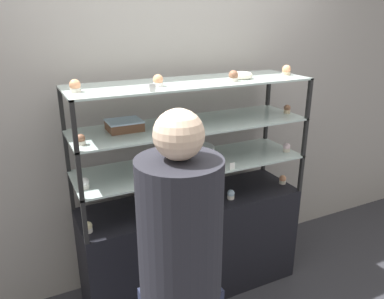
# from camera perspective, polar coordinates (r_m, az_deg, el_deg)

# --- Properties ---
(ground_plane) EXTENTS (20.00, 20.00, 0.00)m
(ground_plane) POSITION_cam_1_polar(r_m,az_deg,el_deg) (3.03, -0.00, -20.10)
(ground_plane) COLOR #2D2D33
(back_wall) EXTENTS (8.00, 0.05, 2.60)m
(back_wall) POSITION_cam_1_polar(r_m,az_deg,el_deg) (2.75, -3.49, 6.19)
(back_wall) COLOR gray
(back_wall) RESTS_ON ground_plane
(display_base) EXTENTS (1.55, 0.47, 0.74)m
(display_base) POSITION_cam_1_polar(r_m,az_deg,el_deg) (2.81, -0.00, -14.30)
(display_base) COLOR black
(display_base) RESTS_ON ground_plane
(display_riser_lower) EXTENTS (1.55, 0.47, 0.27)m
(display_riser_lower) POSITION_cam_1_polar(r_m,az_deg,el_deg) (2.51, -0.00, -2.37)
(display_riser_lower) COLOR black
(display_riser_lower) RESTS_ON display_base
(display_riser_middle) EXTENTS (1.55, 0.47, 0.27)m
(display_riser_middle) POSITION_cam_1_polar(r_m,az_deg,el_deg) (2.42, -0.00, 3.62)
(display_riser_middle) COLOR black
(display_riser_middle) RESTS_ON display_riser_lower
(display_riser_upper) EXTENTS (1.55, 0.47, 0.27)m
(display_riser_upper) POSITION_cam_1_polar(r_m,az_deg,el_deg) (2.36, -0.00, 9.98)
(display_riser_upper) COLOR black
(display_riser_upper) RESTS_ON display_riser_middle
(layer_cake_centerpiece) EXTENTS (0.21, 0.21, 0.12)m
(layer_cake_centerpiece) POSITION_cam_1_polar(r_m,az_deg,el_deg) (2.48, 0.96, -0.84)
(layer_cake_centerpiece) COLOR #C66660
(layer_cake_centerpiece) RESTS_ON display_riser_lower
(sheet_cake_frosted) EXTENTS (0.21, 0.18, 0.06)m
(sheet_cake_frosted) POSITION_cam_1_polar(r_m,az_deg,el_deg) (2.31, -10.27, 3.68)
(sheet_cake_frosted) COLOR brown
(sheet_cake_frosted) RESTS_ON display_riser_middle
(cupcake_0) EXTENTS (0.05, 0.05, 0.07)m
(cupcake_0) POSITION_cam_1_polar(r_m,az_deg,el_deg) (2.32, -15.57, -11.32)
(cupcake_0) COLOR white
(cupcake_0) RESTS_ON display_base
(cupcake_1) EXTENTS (0.05, 0.05, 0.07)m
(cupcake_1) POSITION_cam_1_polar(r_m,az_deg,el_deg) (2.43, -4.26, -9.10)
(cupcake_1) COLOR beige
(cupcake_1) RESTS_ON display_base
(cupcake_2) EXTENTS (0.05, 0.05, 0.07)m
(cupcake_2) POSITION_cam_1_polar(r_m,az_deg,el_deg) (2.63, 5.95, -6.82)
(cupcake_2) COLOR white
(cupcake_2) RESTS_ON display_base
(cupcake_3) EXTENTS (0.05, 0.05, 0.07)m
(cupcake_3) POSITION_cam_1_polar(r_m,az_deg,el_deg) (2.92, 13.65, -4.47)
(cupcake_3) COLOR beige
(cupcake_3) RESTS_ON display_base
(price_tag_0) EXTENTS (0.04, 0.00, 0.04)m
(price_tag_0) POSITION_cam_1_polar(r_m,az_deg,el_deg) (2.38, -1.55, -10.08)
(price_tag_0) COLOR white
(price_tag_0) RESTS_ON display_base
(cupcake_4) EXTENTS (0.05, 0.05, 0.07)m
(cupcake_4) POSITION_cam_1_polar(r_m,az_deg,el_deg) (2.22, -16.04, -4.97)
(cupcake_4) COLOR white
(cupcake_4) RESTS_ON display_riser_lower
(cupcake_5) EXTENTS (0.05, 0.05, 0.07)m
(cupcake_5) POSITION_cam_1_polar(r_m,az_deg,el_deg) (2.79, 14.22, 0.31)
(cupcake_5) COLOR beige
(cupcake_5) RESTS_ON display_riser_lower
(price_tag_1) EXTENTS (0.04, 0.00, 0.04)m
(price_tag_1) POSITION_cam_1_polar(r_m,az_deg,el_deg) (2.41, 6.17, -2.52)
(price_tag_1) COLOR white
(price_tag_1) RESTS_ON display_riser_lower
(cupcake_6) EXTENTS (0.05, 0.05, 0.06)m
(cupcake_6) POSITION_cam_1_polar(r_m,az_deg,el_deg) (2.09, -16.57, 1.44)
(cupcake_6) COLOR beige
(cupcake_6) RESTS_ON display_riser_middle
(cupcake_7) EXTENTS (0.05, 0.05, 0.06)m
(cupcake_7) POSITION_cam_1_polar(r_m,az_deg,el_deg) (2.37, 0.13, 4.38)
(cupcake_7) COLOR #CCB28C
(cupcake_7) RESTS_ON display_riser_middle
(cupcake_8) EXTENTS (0.05, 0.05, 0.06)m
(cupcake_8) POSITION_cam_1_polar(r_m,az_deg,el_deg) (2.77, 14.30, 6.00)
(cupcake_8) COLOR #CCB28C
(cupcake_8) RESTS_ON display_riser_middle
(price_tag_2) EXTENTS (0.04, 0.00, 0.04)m
(price_tag_2) POSITION_cam_1_polar(r_m,az_deg,el_deg) (2.12, -4.33, 2.20)
(price_tag_2) COLOR white
(price_tag_2) RESTS_ON display_riser_middle
(cupcake_9) EXTENTS (0.06, 0.06, 0.07)m
(cupcake_9) POSITION_cam_1_polar(r_m,az_deg,el_deg) (2.11, -17.39, 9.20)
(cupcake_9) COLOR beige
(cupcake_9) RESTS_ON display_riser_upper
(cupcake_10) EXTENTS (0.06, 0.06, 0.07)m
(cupcake_10) POSITION_cam_1_polar(r_m,az_deg,el_deg) (2.20, -5.20, 10.40)
(cupcake_10) COLOR white
(cupcake_10) RESTS_ON display_riser_upper
(cupcake_11) EXTENTS (0.06, 0.06, 0.07)m
(cupcake_11) POSITION_cam_1_polar(r_m,az_deg,el_deg) (2.37, 6.32, 11.05)
(cupcake_11) COLOR beige
(cupcake_11) RESTS_ON display_riser_upper
(cupcake_12) EXTENTS (0.06, 0.06, 0.07)m
(cupcake_12) POSITION_cam_1_polar(r_m,az_deg,el_deg) (2.70, 14.19, 11.63)
(cupcake_12) COLOR #CCB28C
(cupcake_12) RESTS_ON display_riser_upper
(price_tag_3) EXTENTS (0.04, 0.00, 0.04)m
(price_tag_3) POSITION_cam_1_polar(r_m,az_deg,el_deg) (2.03, -6.06, 9.33)
(price_tag_3) COLOR white
(price_tag_3) RESTS_ON display_riser_upper
(donut_glazed) EXTENTS (0.14, 0.14, 0.04)m
(donut_glazed) POSITION_cam_1_polar(r_m,az_deg,el_deg) (2.49, 7.57, 11.13)
(donut_glazed) COLOR #EFE5CC
(donut_glazed) RESTS_ON display_riser_upper
(customer_figure) EXTENTS (0.37, 0.37, 1.60)m
(customer_figure) POSITION_cam_1_polar(r_m,az_deg,el_deg) (1.78, -1.78, -17.80)
(customer_figure) COLOR #282D47
(customer_figure) RESTS_ON ground_plane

